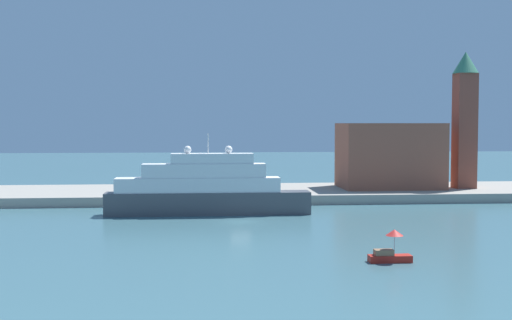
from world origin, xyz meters
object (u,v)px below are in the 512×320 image
parked_car (133,189)px  person_figure (169,189)px  small_motorboat (390,251)px  mooring_bollard (226,193)px  bell_tower (465,115)px  large_yacht (205,190)px  work_barge (132,207)px  harbor_building (390,156)px

parked_car → person_figure: (5.56, -1.50, 0.17)m
small_motorboat → mooring_bollard: small_motorboat is taller
bell_tower → person_figure: size_ratio=13.49×
parked_car → large_yacht: bearing=-52.4°
parked_car → bell_tower: bearing=3.8°
parked_car → mooring_bollard: parked_car is taller
small_motorboat → work_barge: bearing=125.0°
harbor_building → parked_car: bearing=-173.0°
harbor_building → bell_tower: bearing=-7.2°
small_motorboat → parked_car: small_motorboat is taller
large_yacht → small_motorboat: size_ratio=7.25×
person_figure → bell_tower: bearing=6.0°
harbor_building → person_figure: (-36.44, -6.64, -4.64)m
harbor_building → bell_tower: bell_tower is taller
large_yacht → harbor_building: harbor_building is taller
person_figure → mooring_bollard: 9.16m
bell_tower → mooring_bollard: bearing=-168.9°
small_motorboat → mooring_bollard: 44.08m
harbor_building → parked_car: harbor_building is taller
small_motorboat → work_barge: 45.88m
large_yacht → harbor_building: size_ratio=1.67×
work_barge → person_figure: 9.00m
small_motorboat → person_figure: (-21.44, 44.94, 1.23)m
harbor_building → mooring_bollard: 29.68m
work_barge → mooring_bollard: 14.43m
small_motorboat → harbor_building: bearing=73.8°
large_yacht → work_barge: bearing=152.2°
large_yacht → bell_tower: bell_tower is taller
bell_tower → parked_car: bell_tower is taller
parked_car → person_figure: 5.76m
bell_tower → mooring_bollard: size_ratio=34.01×
bell_tower → parked_car: 55.60m
large_yacht → bell_tower: size_ratio=1.21×
bell_tower → work_barge: bearing=-166.9°
small_motorboat → bell_tower: (27.25, 50.03, 12.70)m
harbor_building → bell_tower: size_ratio=0.73×
large_yacht → person_figure: (-5.49, 12.83, -1.06)m
person_figure → mooring_bollard: size_ratio=2.52×
work_barge → bell_tower: bearing=13.1°
work_barge → bell_tower: 56.56m
work_barge → person_figure: size_ratio=3.39×
large_yacht → work_barge: 12.06m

